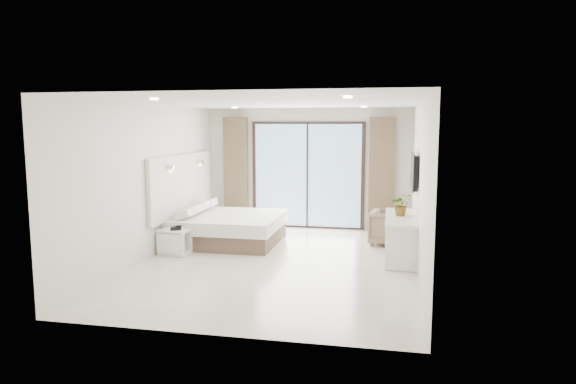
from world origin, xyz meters
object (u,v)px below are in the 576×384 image
bed (228,228)px  nightstand (175,242)px  console_desk (401,227)px  armchair (390,226)px

bed → nightstand: (-0.67, -1.09, -0.07)m
nightstand → console_desk: console_desk is taller
bed → console_desk: bearing=-10.8°
bed → console_desk: size_ratio=1.18×
bed → console_desk: 3.42m
nightstand → armchair: (3.82, 1.55, 0.14)m
armchair → bed: bearing=105.9°
nightstand → console_desk: (4.01, 0.45, 0.34)m
nightstand → console_desk: bearing=13.5°
bed → console_desk: (3.35, -0.64, 0.27)m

